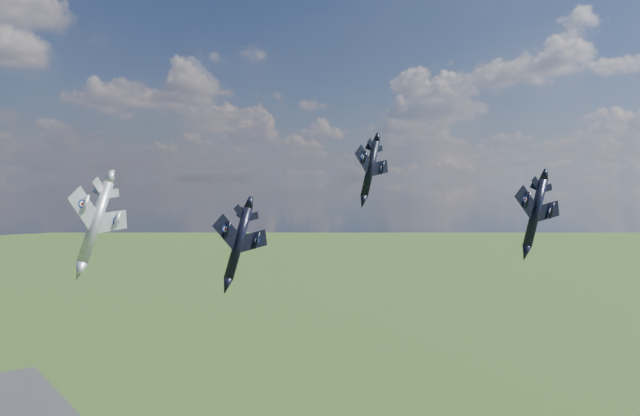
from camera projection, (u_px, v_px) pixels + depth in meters
jet_lead_navy at (238, 243)px, 83.43m from camera, size 11.43×14.51×5.87m
jet_right_navy at (535, 213)px, 82.04m from camera, size 11.09×13.79×5.27m
jet_high_navy at (370, 169)px, 110.33m from camera, size 12.63×15.58×6.03m
jet_left_silver at (95, 222)px, 73.05m from camera, size 15.10×16.85×6.66m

